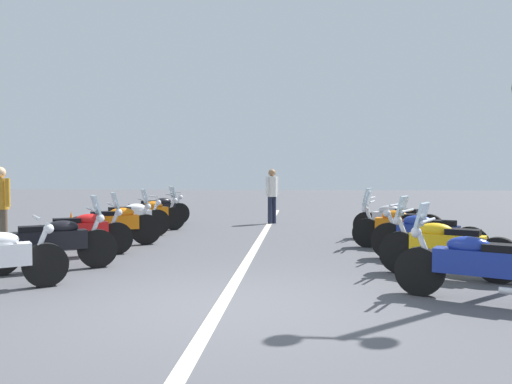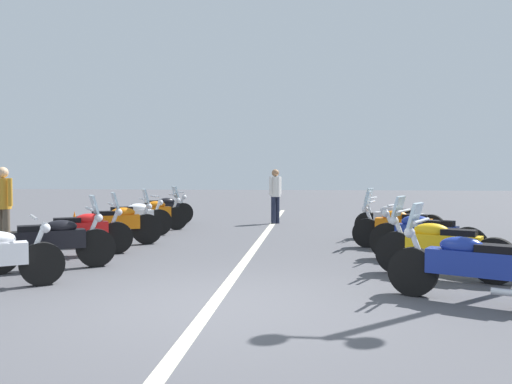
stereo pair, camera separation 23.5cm
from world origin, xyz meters
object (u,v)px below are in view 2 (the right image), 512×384
at_px(motorcycle_left_row_1, 51,242).
at_px(motorcycle_right_row_4, 397,221).
at_px(motorcycle_right_row_3, 402,227).
at_px(motorcycle_right_row_0, 474,266).
at_px(bystander_0, 3,201).
at_px(motorcycle_left_row_2, 81,232).
at_px(bystander_1, 275,192).
at_px(motorcycle_left_row_6, 162,210).
at_px(motorcycle_left_row_3, 116,224).
at_px(motorcycle_left_row_5, 151,214).
at_px(motorcycle_left_row_4, 132,218).
at_px(traffic_cone_1, 75,224).
at_px(motorcycle_right_row_1, 441,247).
at_px(motorcycle_right_row_2, 425,236).

height_order(motorcycle_left_row_1, motorcycle_right_row_4, same).
bearing_deg(motorcycle_left_row_1, motorcycle_right_row_3, -6.74).
relative_size(motorcycle_right_row_0, bystander_0, 1.18).
distance_m(motorcycle_left_row_2, bystander_1, 7.35).
height_order(motorcycle_left_row_6, bystander_0, bystander_0).
bearing_deg(motorcycle_left_row_3, motorcycle_left_row_1, -117.46).
distance_m(motorcycle_left_row_1, motorcycle_right_row_0, 6.33).
distance_m(motorcycle_left_row_1, motorcycle_left_row_5, 5.65).
xyz_separation_m(motorcycle_left_row_1, motorcycle_left_row_2, (1.45, 0.15, -0.01)).
relative_size(motorcycle_left_row_5, motorcycle_right_row_0, 0.94).
distance_m(motorcycle_left_row_4, motorcycle_right_row_3, 6.37).
bearing_deg(bystander_1, motorcycle_left_row_1, -72.85).
distance_m(motorcycle_left_row_4, traffic_cone_1, 1.57).
xyz_separation_m(motorcycle_right_row_1, bystander_0, (2.01, 8.19, 0.52)).
relative_size(motorcycle_left_row_5, bystander_0, 1.11).
height_order(motorcycle_left_row_5, motorcycle_right_row_3, motorcycle_left_row_5).
height_order(motorcycle_left_row_3, motorcycle_left_row_6, motorcycle_left_row_3).
xyz_separation_m(motorcycle_left_row_2, motorcycle_right_row_0, (-2.96, -6.30, 0.00)).
bearing_deg(motorcycle_right_row_0, motorcycle_left_row_6, -26.62).
height_order(motorcycle_right_row_1, motorcycle_right_row_4, motorcycle_right_row_1).
bearing_deg(motorcycle_left_row_4, motorcycle_left_row_5, 51.87).
relative_size(motorcycle_left_row_4, motorcycle_left_row_6, 1.02).
bearing_deg(motorcycle_left_row_5, motorcycle_right_row_1, -73.55).
xyz_separation_m(motorcycle_right_row_2, motorcycle_right_row_4, (2.96, 0.00, 0.00)).
distance_m(motorcycle_left_row_2, traffic_cone_1, 3.41).
xyz_separation_m(motorcycle_right_row_3, motorcycle_right_row_4, (1.39, -0.13, 0.01)).
relative_size(motorcycle_left_row_2, motorcycle_right_row_3, 0.87).
height_order(motorcycle_right_row_0, motorcycle_right_row_2, motorcycle_right_row_0).
xyz_separation_m(motorcycle_left_row_4, motorcycle_left_row_5, (1.36, -0.05, 0.00)).
bearing_deg(bystander_0, bystander_1, 160.86).
bearing_deg(motorcycle_left_row_6, motorcycle_left_row_3, -123.48).
relative_size(motorcycle_left_row_4, bystander_0, 1.04).
height_order(motorcycle_left_row_4, motorcycle_left_row_6, motorcycle_left_row_4).
bearing_deg(motorcycle_right_row_1, motorcycle_left_row_6, -21.71).
xyz_separation_m(motorcycle_left_row_5, bystander_1, (2.38, -3.21, 0.52)).
bearing_deg(motorcycle_right_row_2, motorcycle_right_row_3, -57.98).
relative_size(motorcycle_right_row_3, traffic_cone_1, 3.34).
bearing_deg(motorcycle_left_row_4, motorcycle_right_row_0, -78.49).
height_order(motorcycle_left_row_1, bystander_1, bystander_1).
height_order(motorcycle_left_row_6, motorcycle_right_row_4, motorcycle_right_row_4).
xyz_separation_m(motorcycle_left_row_5, motorcycle_right_row_1, (-5.65, -6.25, 0.01)).
relative_size(motorcycle_left_row_5, traffic_cone_1, 3.06).
xyz_separation_m(motorcycle_left_row_3, motorcycle_left_row_4, (1.45, 0.17, -0.01)).
distance_m(motorcycle_right_row_2, bystander_0, 8.29).
relative_size(motorcycle_left_row_5, motorcycle_right_row_1, 0.99).
xyz_separation_m(motorcycle_right_row_2, bystander_1, (6.67, 3.09, 0.52)).
distance_m(motorcycle_left_row_1, motorcycle_right_row_2, 6.33).
xyz_separation_m(motorcycle_left_row_3, motorcycle_right_row_1, (-2.84, -6.13, -0.00)).
xyz_separation_m(motorcycle_right_row_0, motorcycle_right_row_1, (1.51, 0.02, 0.01)).
relative_size(motorcycle_left_row_4, motorcycle_right_row_4, 0.90).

